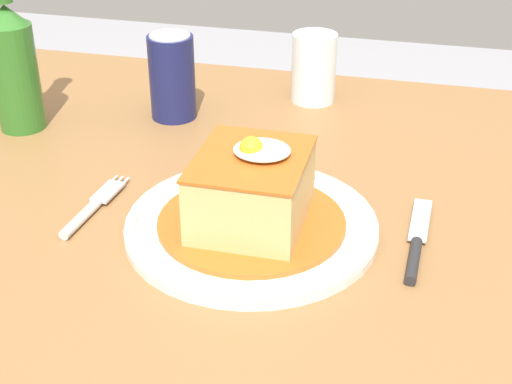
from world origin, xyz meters
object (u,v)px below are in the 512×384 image
(knife, at_px, (416,248))
(beer_bottle_green, at_px, (13,61))
(drinking_glass, at_px, (314,72))
(fork, at_px, (90,210))
(main_plate, at_px, (252,225))
(soda_can, at_px, (172,77))

(knife, distance_m, beer_bottle_green, 0.60)
(beer_bottle_green, bearing_deg, drinking_glass, 27.65)
(drinking_glass, bearing_deg, fork, -115.15)
(main_plate, bearing_deg, fork, -177.49)
(fork, distance_m, soda_can, 0.29)
(main_plate, bearing_deg, beer_bottle_green, 153.83)
(beer_bottle_green, xyz_separation_m, drinking_glass, (0.38, 0.20, -0.05))
(drinking_glass, bearing_deg, beer_bottle_green, -152.35)
(fork, bearing_deg, drinking_glass, 64.85)
(soda_can, height_order, drinking_glass, soda_can)
(main_plate, relative_size, knife, 1.69)
(soda_can, height_order, beer_bottle_green, beer_bottle_green)
(fork, height_order, soda_can, soda_can)
(fork, xyz_separation_m, beer_bottle_green, (-0.20, 0.20, 0.09))
(main_plate, height_order, drinking_glass, drinking_glass)
(knife, distance_m, soda_can, 0.46)
(fork, xyz_separation_m, drinking_glass, (0.19, 0.40, 0.04))
(main_plate, distance_m, soda_can, 0.34)
(fork, relative_size, knife, 0.86)
(soda_can, distance_m, drinking_glass, 0.22)
(knife, bearing_deg, drinking_glass, 115.03)
(main_plate, bearing_deg, knife, 0.85)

